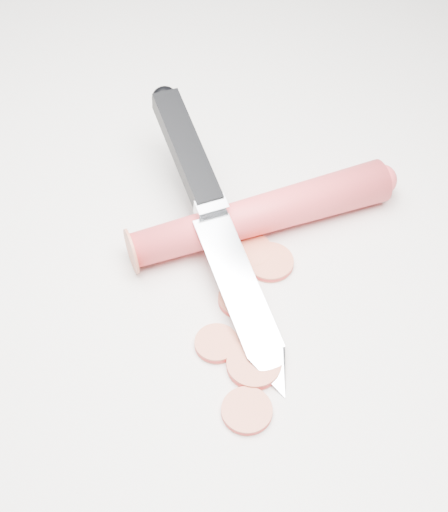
# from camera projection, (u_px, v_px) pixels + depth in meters

# --- Properties ---
(ground) EXTENTS (2.40, 2.40, 0.00)m
(ground) POSITION_uv_depth(u_px,v_px,m) (241.00, 260.00, 0.58)
(ground) COLOR silver
(ground) RESTS_ON ground
(carrot) EXTENTS (0.20, 0.15, 0.03)m
(carrot) POSITION_uv_depth(u_px,v_px,m) (262.00, 214.00, 0.58)
(carrot) COLOR red
(carrot) RESTS_ON ground
(carrot_slice_0) EXTENTS (0.04, 0.04, 0.01)m
(carrot_slice_0) POSITION_uv_depth(u_px,v_px,m) (247.00, 411.00, 0.49)
(carrot_slice_0) COLOR #C45A3D
(carrot_slice_0) RESTS_ON ground
(carrot_slice_1) EXTENTS (0.03, 0.03, 0.01)m
(carrot_slice_1) POSITION_uv_depth(u_px,v_px,m) (240.00, 299.00, 0.55)
(carrot_slice_1) COLOR #C45A3D
(carrot_slice_1) RESTS_ON ground
(carrot_slice_2) EXTENTS (0.04, 0.04, 0.01)m
(carrot_slice_2) POSITION_uv_depth(u_px,v_px,m) (254.00, 364.00, 0.51)
(carrot_slice_2) COLOR #C45A3D
(carrot_slice_2) RESTS_ON ground
(carrot_slice_3) EXTENTS (0.03, 0.03, 0.01)m
(carrot_slice_3) POSITION_uv_depth(u_px,v_px,m) (217.00, 343.00, 0.52)
(carrot_slice_3) COLOR #C45A3D
(carrot_slice_3) RESTS_ON ground
(carrot_slice_4) EXTENTS (0.04, 0.04, 0.01)m
(carrot_slice_4) POSITION_uv_depth(u_px,v_px,m) (249.00, 251.00, 0.58)
(carrot_slice_4) COLOR #C45A3D
(carrot_slice_4) RESTS_ON ground
(carrot_slice_5) EXTENTS (0.04, 0.04, 0.01)m
(carrot_slice_5) POSITION_uv_depth(u_px,v_px,m) (270.00, 262.00, 0.57)
(carrot_slice_5) COLOR #C45A3D
(carrot_slice_5) RESTS_ON ground
(kitchen_knife) EXTENTS (0.18, 0.25, 0.08)m
(kitchen_knife) POSITION_uv_depth(u_px,v_px,m) (218.00, 223.00, 0.55)
(kitchen_knife) COLOR silver
(kitchen_knife) RESTS_ON ground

